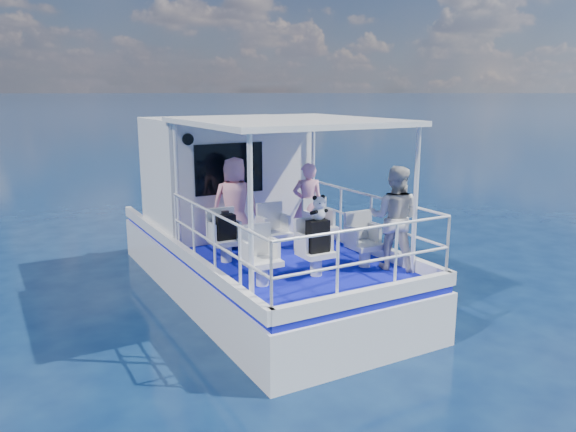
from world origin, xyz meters
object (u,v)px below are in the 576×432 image
object	(u,v)px
passenger_stbd_aft	(395,218)
backpack_center	(318,236)
passenger_port_fwd	(235,203)
panda	(319,208)

from	to	relation	value
passenger_stbd_aft	backpack_center	world-z (taller)	passenger_stbd_aft
passenger_port_fwd	panda	size ratio (longest dim) A/B	4.41
passenger_port_fwd	panda	bearing A→B (deg)	127.38
passenger_stbd_aft	backpack_center	bearing A→B (deg)	39.47
passenger_stbd_aft	panda	xyz separation A→B (m)	(-1.23, 0.24, 0.24)
passenger_stbd_aft	backpack_center	distance (m)	1.28
backpack_center	panda	world-z (taller)	panda
passenger_port_fwd	backpack_center	world-z (taller)	passenger_port_fwd
passenger_stbd_aft	passenger_port_fwd	bearing A→B (deg)	-3.44
passenger_port_fwd	passenger_stbd_aft	xyz separation A→B (m)	(1.68, -2.23, -0.00)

